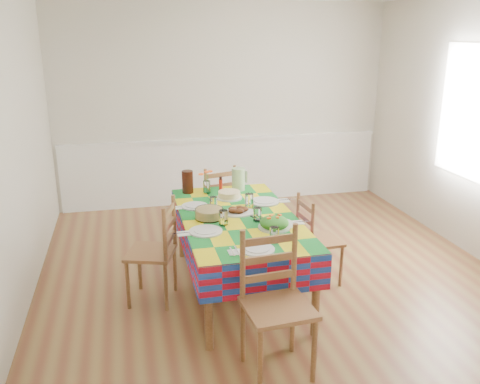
# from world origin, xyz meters

# --- Properties ---
(room) EXTENTS (4.58, 5.08, 2.78)m
(room) POSITION_xyz_m (0.00, 0.00, 1.35)
(room) COLOR brown
(room) RESTS_ON ground
(wainscot) EXTENTS (4.41, 0.06, 0.92)m
(wainscot) POSITION_xyz_m (0.00, 2.48, 0.49)
(wainscot) COLOR white
(wainscot) RESTS_ON room
(window_right) EXTENTS (0.00, 1.40, 1.40)m
(window_right) POSITION_xyz_m (2.23, 0.30, 1.50)
(window_right) COLOR white
(window_right) RESTS_ON room
(dining_table) EXTENTS (1.01, 1.88, 0.73)m
(dining_table) POSITION_xyz_m (-0.39, -0.10, 0.65)
(dining_table) COLOR brown
(dining_table) RESTS_ON room
(setting_near_head) EXTENTS (0.43, 0.29, 0.13)m
(setting_near_head) POSITION_xyz_m (-0.36, -0.81, 0.76)
(setting_near_head) COLOR silver
(setting_near_head) RESTS_ON dining_table
(setting_left_near) EXTENTS (0.51, 0.30, 0.13)m
(setting_left_near) POSITION_xyz_m (-0.68, -0.36, 0.76)
(setting_left_near) COLOR silver
(setting_left_near) RESTS_ON dining_table
(setting_left_far) EXTENTS (0.46, 0.28, 0.12)m
(setting_left_far) POSITION_xyz_m (-0.68, 0.21, 0.76)
(setting_left_far) COLOR silver
(setting_left_far) RESTS_ON dining_table
(setting_right_near) EXTENTS (0.49, 0.28, 0.12)m
(setting_right_near) POSITION_xyz_m (-0.14, -0.33, 0.76)
(setting_right_near) COLOR silver
(setting_right_near) RESTS_ON dining_table
(setting_right_far) EXTENTS (0.55, 0.32, 0.14)m
(setting_right_far) POSITION_xyz_m (-0.12, 0.18, 0.76)
(setting_right_far) COLOR silver
(setting_right_far) RESTS_ON dining_table
(meat_platter) EXTENTS (0.32, 0.23, 0.06)m
(meat_platter) POSITION_xyz_m (-0.38, -0.03, 0.76)
(meat_platter) COLOR silver
(meat_platter) RESTS_ON dining_table
(salad_platter) EXTENTS (0.27, 0.27, 0.12)m
(salad_platter) POSITION_xyz_m (-0.16, -0.44, 0.78)
(salad_platter) COLOR silver
(salad_platter) RESTS_ON dining_table
(pasta_bowl) EXTENTS (0.25, 0.25, 0.09)m
(pasta_bowl) POSITION_xyz_m (-0.65, -0.09, 0.78)
(pasta_bowl) COLOR white
(pasta_bowl) RESTS_ON dining_table
(cake) EXTENTS (0.26, 0.26, 0.07)m
(cake) POSITION_xyz_m (-0.36, 0.42, 0.77)
(cake) COLOR silver
(cake) RESTS_ON dining_table
(serving_utensils) EXTENTS (0.15, 0.33, 0.01)m
(serving_utensils) POSITION_xyz_m (-0.22, -0.19, 0.74)
(serving_utensils) COLOR black
(serving_utensils) RESTS_ON dining_table
(flower_vase) EXTENTS (0.15, 0.13, 0.25)m
(flower_vase) POSITION_xyz_m (-0.55, 0.65, 0.83)
(flower_vase) COLOR white
(flower_vase) RESTS_ON dining_table
(hot_sauce) EXTENTS (0.04, 0.04, 0.15)m
(hot_sauce) POSITION_xyz_m (-0.40, 0.68, 0.81)
(hot_sauce) COLOR red
(hot_sauce) RESTS_ON dining_table
(green_pitcher) EXTENTS (0.14, 0.14, 0.23)m
(green_pitcher) POSITION_xyz_m (-0.21, 0.68, 0.85)
(green_pitcher) COLOR #9DC88D
(green_pitcher) RESTS_ON dining_table
(tea_pitcher) EXTENTS (0.12, 0.12, 0.23)m
(tea_pitcher) POSITION_xyz_m (-0.74, 0.70, 0.85)
(tea_pitcher) COLOR black
(tea_pitcher) RESTS_ON dining_table
(name_card) EXTENTS (0.08, 0.02, 0.02)m
(name_card) POSITION_xyz_m (-0.40, -0.99, 0.74)
(name_card) COLOR silver
(name_card) RESTS_ON dining_table
(chair_near) EXTENTS (0.49, 0.47, 1.03)m
(chair_near) POSITION_xyz_m (-0.39, -1.28, 0.51)
(chair_near) COLOR brown
(chair_near) RESTS_ON room
(chair_far) EXTENTS (0.48, 0.46, 0.91)m
(chair_far) POSITION_xyz_m (-0.38, 1.09, 0.45)
(chair_far) COLOR brown
(chair_far) RESTS_ON room
(chair_left) EXTENTS (0.51, 0.52, 0.94)m
(chair_left) POSITION_xyz_m (-1.14, -0.11, 0.46)
(chair_left) COLOR brown
(chair_left) RESTS_ON room
(chair_right) EXTENTS (0.39, 0.41, 0.86)m
(chair_right) POSITION_xyz_m (0.37, -0.10, 0.43)
(chair_right) COLOR brown
(chair_right) RESTS_ON room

